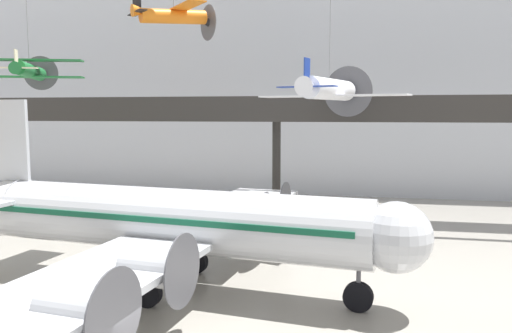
% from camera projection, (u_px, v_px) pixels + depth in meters
% --- Properties ---
extents(hangar_back_wall, '(140.00, 3.00, 26.39)m').
position_uv_depth(hangar_back_wall, '(294.00, 68.00, 52.34)').
color(hangar_back_wall, silver).
rests_on(hangar_back_wall, ground).
extents(mezzanine_walkway, '(110.00, 3.20, 9.83)m').
position_uv_depth(mezzanine_walkway, '(275.00, 117.00, 40.38)').
color(mezzanine_walkway, '#2D2B28').
rests_on(mezzanine_walkway, ground).
extents(airliner_silver_main, '(24.85, 28.44, 9.23)m').
position_uv_depth(airliner_silver_main, '(167.00, 221.00, 24.10)').
color(airliner_silver_main, '#B7BABF').
rests_on(airliner_silver_main, ground).
extents(suspended_plane_green_biplane, '(7.01, 5.96, 11.18)m').
position_uv_depth(suspended_plane_green_biplane, '(30.00, 70.00, 34.45)').
color(suspended_plane_green_biplane, '#1E6B33').
extents(suspended_plane_orange_highwing, '(6.98, 7.07, 7.06)m').
position_uv_depth(suspended_plane_orange_highwing, '(174.00, 16.00, 40.10)').
color(suspended_plane_orange_highwing, orange).
extents(suspended_plane_white_twin, '(9.93, 8.41, 13.07)m').
position_uv_depth(suspended_plane_white_twin, '(329.00, 90.00, 31.80)').
color(suspended_plane_white_twin, silver).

